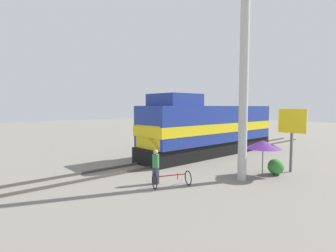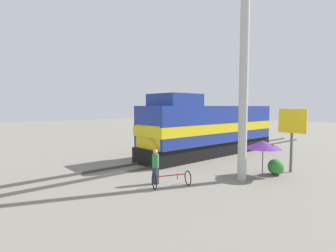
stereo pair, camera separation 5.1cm
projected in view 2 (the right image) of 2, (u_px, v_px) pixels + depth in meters
The scene contains 10 objects.
ground_plane at pixel (164, 163), 18.01m from camera, with size 120.00×120.00×0.00m, color slate.
rail_near at pixel (157, 160), 18.54m from camera, with size 0.08×38.86×0.15m, color #4C4742.
rail_far at pixel (171, 163), 17.46m from camera, with size 0.08×38.86×0.15m, color #4C4742.
locomotive at pixel (209, 129), 20.94m from camera, with size 3.09×13.44×4.74m.
utility_pole at pixel (244, 73), 13.38m from camera, with size 1.80×0.46×11.05m.
vendor_umbrella at pixel (263, 144), 14.31m from camera, with size 1.96×1.96×2.01m.
billboard_sign at pixel (292, 126), 15.26m from camera, with size 1.61×0.12×3.73m.
shrub_cluster at pixel (276, 167), 14.84m from camera, with size 0.90×0.90×0.90m, color #388C38.
person_bystander at pixel (156, 165), 13.03m from camera, with size 0.34×0.34×1.73m.
bicycle at pixel (172, 179), 12.53m from camera, with size 1.30×1.93×0.73m.
Camera 2 is at (13.58, -11.47, 3.85)m, focal length 28.00 mm.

